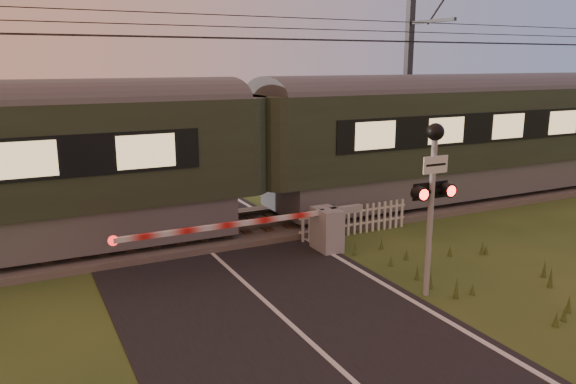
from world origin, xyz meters
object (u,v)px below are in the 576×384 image
train (250,151)px  boom_gate (318,228)px  crossing_signal (433,179)px  catenary_mast (408,84)px  picket_fence (355,220)px

train → boom_gate: bearing=-74.9°
boom_gate → crossing_signal: 4.03m
crossing_signal → catenary_mast: size_ratio=0.47×
picket_fence → crossing_signal: bearing=-103.1°
train → crossing_signal: size_ratio=12.06×
train → catenary_mast: size_ratio=5.67×
picket_fence → train: bearing=142.2°
train → picket_fence: 3.63m
train → crossing_signal: 6.39m
crossing_signal → train: bearing=103.0°
catenary_mast → boom_gate: bearing=-143.4°
boom_gate → catenary_mast: (6.69, 4.98, 3.41)m
train → boom_gate: train is taller
crossing_signal → picket_fence: 4.92m
boom_gate → picket_fence: size_ratio=1.83×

